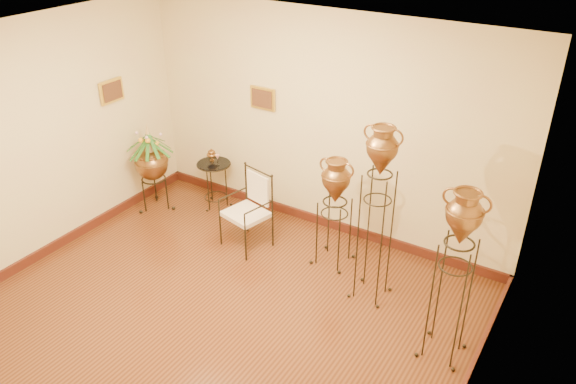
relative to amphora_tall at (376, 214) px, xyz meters
The scene contains 8 objects.
ground 2.17m from the amphora_tall, 128.77° to the right, with size 5.00×5.00×0.00m, color brown.
room_shell 2.03m from the amphora_tall, 129.04° to the right, with size 5.02×5.02×2.81m.
amphora_tall is the anchor object (origin of this frame).
amphora_mid 1.06m from the amphora_tall, 24.97° to the right, with size 0.48×0.48×1.80m.
amphora_short 0.81m from the amphora_tall, 152.18° to the left, with size 0.54×0.54×1.36m.
planter_urn 3.36m from the amphora_tall, behind, with size 0.74×0.74×1.29m.
armchair 1.79m from the amphora_tall, behind, with size 0.66×0.63×0.98m.
side_table 2.83m from the amphora_tall, 166.05° to the left, with size 0.53×0.53×0.83m.
Camera 1 is at (3.02, -3.16, 3.97)m, focal length 35.00 mm.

